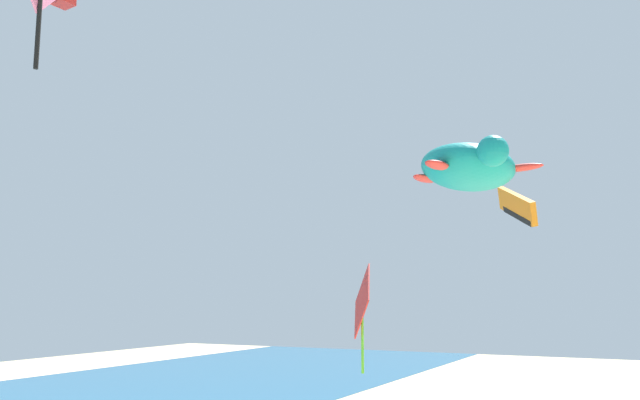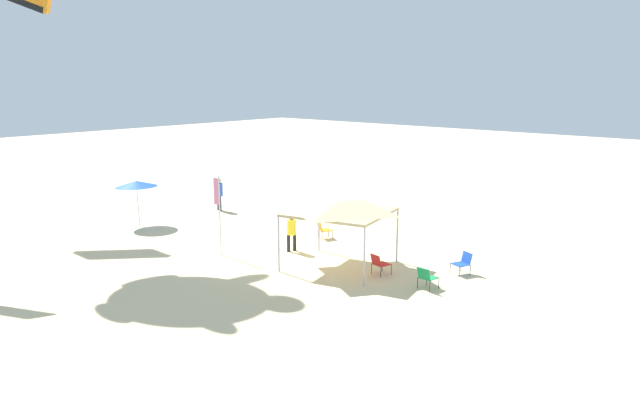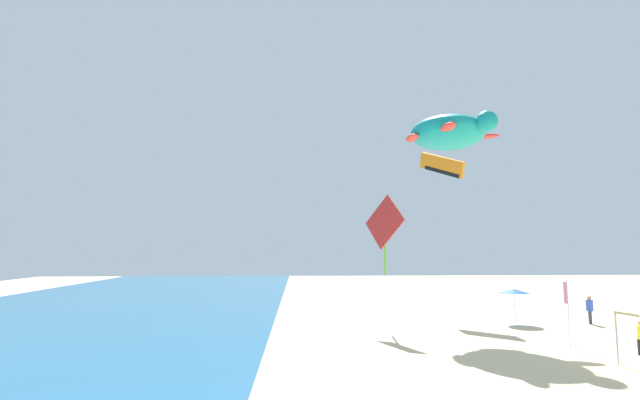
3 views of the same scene
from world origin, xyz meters
TOP-DOWN VIEW (x-y plane):
  - kite_diamond_red at (8.14, 10.23)m, footprint 3.05×1.97m
  - kite_turtle_teal at (9.63, 5.38)m, footprint 7.05×7.02m
  - kite_parafoil_orange at (15.12, 4.19)m, footprint 4.04×2.51m

SIDE VIEW (x-z plane):
  - kite_diamond_red at x=8.14m, z-range 3.85..8.93m
  - kite_parafoil_orange at x=15.12m, z-range 10.20..12.92m
  - kite_turtle_teal at x=9.63m, z-range 11.45..14.13m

